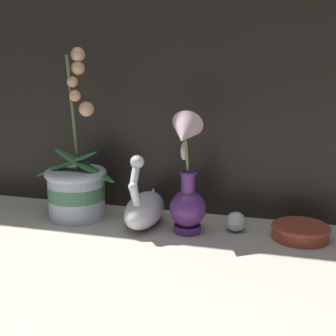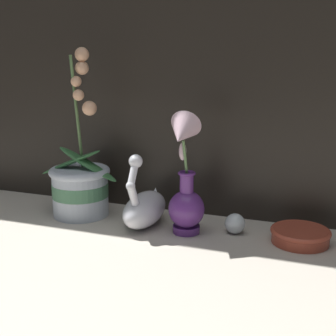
% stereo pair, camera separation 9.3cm
% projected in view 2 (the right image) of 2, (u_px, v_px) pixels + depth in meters
% --- Properties ---
extents(ground_plane, '(2.80, 2.80, 0.00)m').
position_uv_depth(ground_plane, '(162.00, 245.00, 1.08)').
color(ground_plane, '#BCB2A3').
extents(orchid_potted_plant, '(0.23, 0.17, 0.45)m').
position_uv_depth(orchid_potted_plant, '(80.00, 183.00, 1.27)').
color(orchid_potted_plant, '#B2BCCC').
rests_on(orchid_potted_plant, ground_plane).
extents(swan_figurine, '(0.09, 0.19, 0.20)m').
position_uv_depth(swan_figurine, '(145.00, 207.00, 1.20)').
color(swan_figurine, white).
rests_on(swan_figurine, ground_plane).
extents(blue_vase, '(0.09, 0.13, 0.31)m').
position_uv_depth(blue_vase, '(185.00, 187.00, 1.13)').
color(blue_vase, '#602D7F').
rests_on(blue_vase, ground_plane).
extents(glass_sphere, '(0.05, 0.05, 0.05)m').
position_uv_depth(glass_sphere, '(235.00, 224.00, 1.15)').
color(glass_sphere, silver).
rests_on(glass_sphere, ground_plane).
extents(amber_dish, '(0.14, 0.14, 0.03)m').
position_uv_depth(amber_dish, '(300.00, 235.00, 1.10)').
color(amber_dish, '#A8422D').
rests_on(amber_dish, ground_plane).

